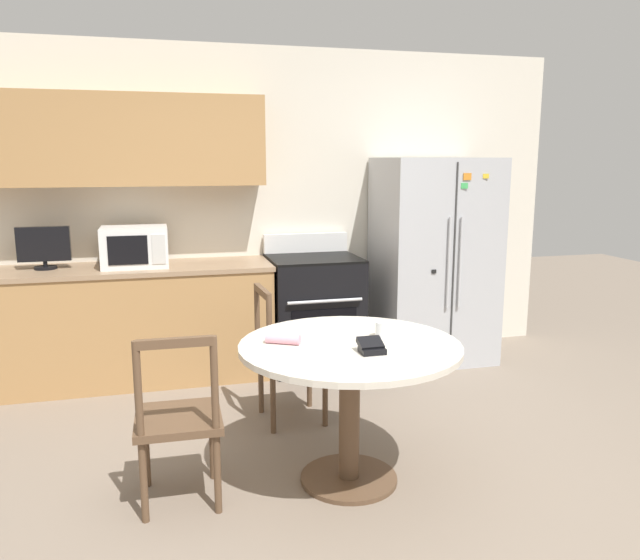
{
  "coord_description": "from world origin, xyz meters",
  "views": [
    {
      "loc": [
        -0.86,
        -2.58,
        1.7
      ],
      "look_at": [
        0.12,
        1.15,
        0.95
      ],
      "focal_mm": 35.0,
      "sensor_mm": 36.0,
      "label": 1
    }
  ],
  "objects_px": {
    "countertop_tv": "(44,246)",
    "candle_glass": "(383,331)",
    "dining_chair_left": "(178,421)",
    "microwave": "(135,247)",
    "oven_range": "(314,311)",
    "refrigerator": "(434,260)",
    "wallet": "(371,347)",
    "dining_chair_far": "(288,357)"
  },
  "relations": [
    {
      "from": "countertop_tv",
      "to": "refrigerator",
      "type": "bearing_deg",
      "value": -2.18
    },
    {
      "from": "wallet",
      "to": "oven_range",
      "type": "bearing_deg",
      "value": 83.55
    },
    {
      "from": "refrigerator",
      "to": "wallet",
      "type": "height_order",
      "value": "refrigerator"
    },
    {
      "from": "dining_chair_left",
      "to": "candle_glass",
      "type": "distance_m",
      "value": 1.14
    },
    {
      "from": "countertop_tv",
      "to": "dining_chair_left",
      "type": "xyz_separation_m",
      "value": [
        0.87,
        -1.95,
        -0.63
      ]
    },
    {
      "from": "microwave",
      "to": "refrigerator",
      "type": "bearing_deg",
      "value": -1.8
    },
    {
      "from": "countertop_tv",
      "to": "wallet",
      "type": "bearing_deg",
      "value": -49.86
    },
    {
      "from": "dining_chair_far",
      "to": "countertop_tv",
      "type": "bearing_deg",
      "value": -127.81
    },
    {
      "from": "countertop_tv",
      "to": "microwave",
      "type": "bearing_deg",
      "value": -3.59
    },
    {
      "from": "oven_range",
      "to": "wallet",
      "type": "xyz_separation_m",
      "value": [
        -0.23,
        -2.07,
        0.32
      ]
    },
    {
      "from": "countertop_tv",
      "to": "dining_chair_left",
      "type": "distance_m",
      "value": 2.23
    },
    {
      "from": "refrigerator",
      "to": "candle_glass",
      "type": "distance_m",
      "value": 2.11
    },
    {
      "from": "microwave",
      "to": "oven_range",
      "type": "bearing_deg",
      "value": -1.13
    },
    {
      "from": "refrigerator",
      "to": "microwave",
      "type": "relative_size",
      "value": 3.55
    },
    {
      "from": "countertop_tv",
      "to": "wallet",
      "type": "xyz_separation_m",
      "value": [
        1.8,
        -2.13,
        -0.28
      ]
    },
    {
      "from": "candle_glass",
      "to": "refrigerator",
      "type": "bearing_deg",
      "value": 57.9
    },
    {
      "from": "oven_range",
      "to": "wallet",
      "type": "height_order",
      "value": "oven_range"
    },
    {
      "from": "wallet",
      "to": "refrigerator",
      "type": "bearing_deg",
      "value": 57.82
    },
    {
      "from": "dining_chair_far",
      "to": "dining_chair_left",
      "type": "distance_m",
      "value": 1.12
    },
    {
      "from": "oven_range",
      "to": "dining_chair_left",
      "type": "relative_size",
      "value": 1.2
    },
    {
      "from": "dining_chair_left",
      "to": "candle_glass",
      "type": "xyz_separation_m",
      "value": [
        1.08,
        0.05,
        0.37
      ]
    },
    {
      "from": "candle_glass",
      "to": "microwave",
      "type": "bearing_deg",
      "value": 125.01
    },
    {
      "from": "wallet",
      "to": "dining_chair_left",
      "type": "bearing_deg",
      "value": 168.95
    },
    {
      "from": "microwave",
      "to": "countertop_tv",
      "type": "bearing_deg",
      "value": 176.41
    },
    {
      "from": "microwave",
      "to": "dining_chair_left",
      "type": "height_order",
      "value": "microwave"
    },
    {
      "from": "candle_glass",
      "to": "countertop_tv",
      "type": "bearing_deg",
      "value": 135.66
    },
    {
      "from": "countertop_tv",
      "to": "candle_glass",
      "type": "xyz_separation_m",
      "value": [
        1.95,
        -1.9,
        -0.27
      ]
    },
    {
      "from": "refrigerator",
      "to": "wallet",
      "type": "distance_m",
      "value": 2.38
    },
    {
      "from": "refrigerator",
      "to": "oven_range",
      "type": "xyz_separation_m",
      "value": [
        -1.04,
        0.05,
        -0.39
      ]
    },
    {
      "from": "countertop_tv",
      "to": "dining_chair_far",
      "type": "distance_m",
      "value": 2.04
    },
    {
      "from": "microwave",
      "to": "countertop_tv",
      "type": "height_order",
      "value": "countertop_tv"
    },
    {
      "from": "oven_range",
      "to": "candle_glass",
      "type": "relative_size",
      "value": 12.62
    },
    {
      "from": "refrigerator",
      "to": "dining_chair_far",
      "type": "bearing_deg",
      "value": -146.39
    },
    {
      "from": "oven_range",
      "to": "microwave",
      "type": "distance_m",
      "value": 1.51
    },
    {
      "from": "refrigerator",
      "to": "dining_chair_far",
      "type": "distance_m",
      "value": 1.82
    },
    {
      "from": "dining_chair_left",
      "to": "wallet",
      "type": "distance_m",
      "value": 1.02
    },
    {
      "from": "dining_chair_left",
      "to": "candle_glass",
      "type": "relative_size",
      "value": 10.54
    },
    {
      "from": "microwave",
      "to": "dining_chair_left",
      "type": "bearing_deg",
      "value": -83.35
    },
    {
      "from": "countertop_tv",
      "to": "dining_chair_far",
      "type": "xyz_separation_m",
      "value": [
        1.59,
        -1.1,
        -0.63
      ]
    },
    {
      "from": "microwave",
      "to": "wallet",
      "type": "height_order",
      "value": "microwave"
    },
    {
      "from": "countertop_tv",
      "to": "dining_chair_left",
      "type": "bearing_deg",
      "value": -66.07
    },
    {
      "from": "dining_chair_left",
      "to": "countertop_tv",
      "type": "bearing_deg",
      "value": 115.2
    }
  ]
}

